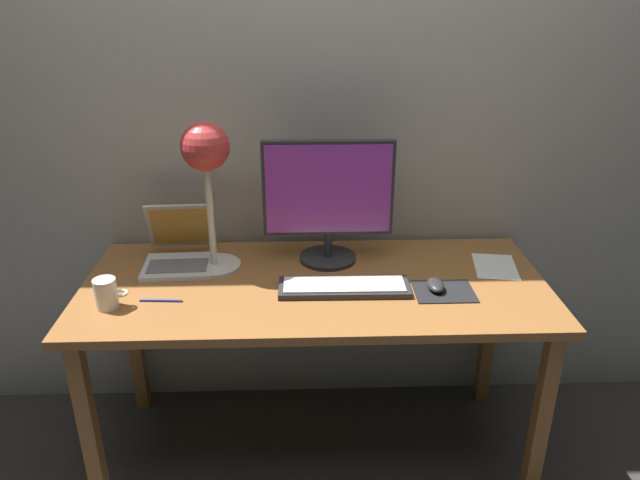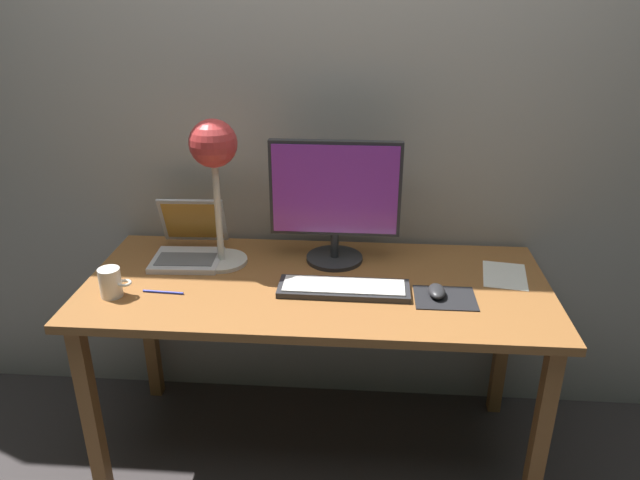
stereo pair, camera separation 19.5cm
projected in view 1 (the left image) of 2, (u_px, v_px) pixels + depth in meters
name	position (u px, v px, depth m)	size (l,w,h in m)	color
ground_plane	(316.00, 448.00, 2.37)	(4.80, 4.80, 0.00)	#383333
back_wall	(312.00, 97.00, 2.21)	(4.80, 0.06, 2.60)	#A8A099
desk	(315.00, 302.00, 2.10)	(1.60, 0.70, 0.74)	#935B2D
monitor	(328.00, 197.00, 2.13)	(0.47, 0.21, 0.45)	#28282B
keyboard_main	(344.00, 287.00, 2.01)	(0.44, 0.14, 0.03)	#28282B
laptop	(180.00, 247.00, 2.19)	(0.26, 0.29, 0.21)	silver
desk_lamp	(206.00, 162.00, 2.01)	(0.19, 0.19, 0.53)	beige
mousepad	(444.00, 291.00, 2.00)	(0.20, 0.16, 0.00)	black
mouse	(436.00, 285.00, 2.00)	(0.06, 0.10, 0.03)	#28282B
coffee_mug	(106.00, 294.00, 1.89)	(0.11, 0.07, 0.10)	white
paper_sheet_near_mouse	(495.00, 266.00, 2.18)	(0.15, 0.21, 0.00)	white
pen	(161.00, 300.00, 1.94)	(0.01, 0.01, 0.14)	#2633A5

